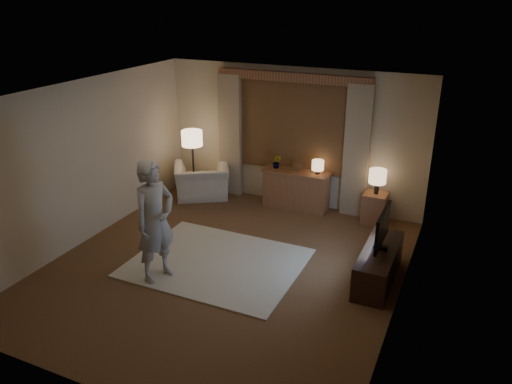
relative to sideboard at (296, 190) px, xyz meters
The scene contains 13 objects.
room 2.24m from the sideboard, 95.69° to the right, with size 5.04×5.54×2.64m.
rug 2.51m from the sideboard, 98.49° to the right, with size 2.50×2.00×0.02m, color beige.
sideboard is the anchor object (origin of this frame).
picture_frame 0.45m from the sideboard, behind, with size 0.16×0.02×0.20m, color brown.
plant 0.64m from the sideboard, behind, with size 0.17×0.13×0.30m, color #999999.
table_lamp_sideboard 0.68m from the sideboard, ahead, with size 0.22×0.22×0.30m.
floor_lamp 2.19m from the sideboard, 169.27° to the right, with size 0.40×0.40×1.38m.
armchair 1.90m from the sideboard, behind, with size 1.04×0.91×0.67m, color beige.
side_table 1.50m from the sideboard, ahead, with size 0.40×0.40×0.56m, color brown.
table_lamp_side 1.58m from the sideboard, ahead, with size 0.30×0.30×0.44m.
tv_stand 2.74m from the sideboard, 44.59° to the right, with size 0.45×1.40×0.50m, color black.
tv 2.78m from the sideboard, 44.62° to the right, with size 0.20×0.81×0.59m.
person 3.34m from the sideboard, 106.31° to the right, with size 0.64×0.42×1.76m, color #A69F99.
Camera 1 is at (3.11, -5.73, 3.87)m, focal length 35.00 mm.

